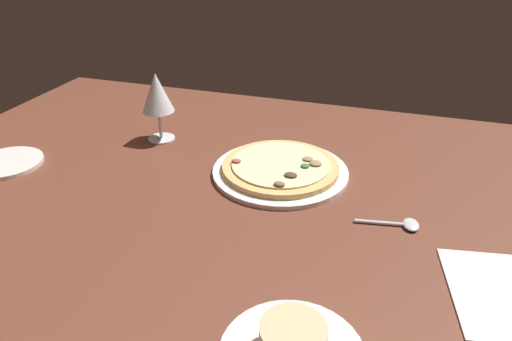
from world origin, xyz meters
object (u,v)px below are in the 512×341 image
(wine_glass_far, at_px, (157,94))
(spoon, at_px, (402,224))
(pizza_main, at_px, (280,169))
(paper_menu, at_px, (492,293))
(side_plate, at_px, (7,163))

(wine_glass_far, relative_size, spoon, 1.46)
(pizza_main, bearing_deg, paper_menu, 146.69)
(pizza_main, relative_size, paper_menu, 1.51)
(spoon, bearing_deg, wine_glass_far, -19.02)
(side_plate, xyz_separation_m, paper_menu, (-0.97, 0.11, -0.00))
(paper_menu, height_order, spoon, spoon)
(wine_glass_far, distance_m, side_plate, 0.36)
(wine_glass_far, xyz_separation_m, side_plate, (0.26, 0.22, -0.11))
(side_plate, relative_size, paper_menu, 0.79)
(paper_menu, bearing_deg, spoon, -55.41)
(side_plate, relative_size, spoon, 1.33)
(wine_glass_far, relative_size, paper_menu, 0.87)
(side_plate, bearing_deg, paper_menu, 173.50)
(side_plate, height_order, spoon, spoon)
(side_plate, bearing_deg, spoon, -178.30)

